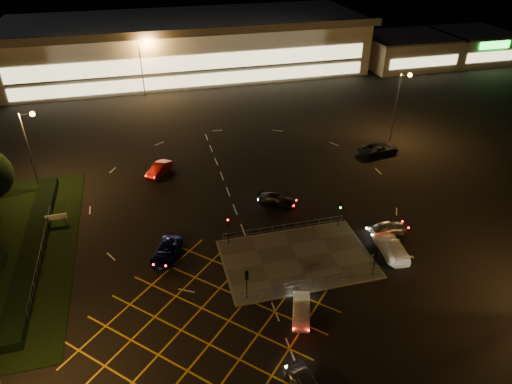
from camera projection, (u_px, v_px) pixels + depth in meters
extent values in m
plane|color=black|center=(272.00, 250.00, 45.69)|extent=(180.00, 180.00, 0.00)
cube|color=#4C4944|center=(297.00, 259.00, 44.44)|extent=(14.00, 9.00, 0.12)
cube|color=black|center=(34.00, 246.00, 45.45)|extent=(2.00, 26.00, 1.00)
cube|color=beige|center=(188.00, 46.00, 94.02)|extent=(70.00, 25.00, 10.00)
cube|color=slate|center=(186.00, 20.00, 91.27)|extent=(72.00, 26.50, 0.60)
cube|color=#FFEAA5|center=(197.00, 63.00, 83.70)|extent=(66.00, 0.20, 3.00)
cube|color=#FFEAA5|center=(198.00, 80.00, 85.39)|extent=(66.00, 0.20, 2.20)
cube|color=beige|center=(406.00, 51.00, 98.32)|extent=(18.00, 14.00, 6.00)
cube|color=slate|center=(409.00, 36.00, 96.66)|extent=(18.80, 14.80, 0.40)
cube|color=#FFEAA5|center=(424.00, 62.00, 92.74)|extent=(15.30, 0.20, 2.00)
cube|color=beige|center=(471.00, 46.00, 101.74)|extent=(14.00, 14.00, 6.00)
cube|color=slate|center=(474.00, 32.00, 100.07)|extent=(14.80, 14.80, 0.40)
cube|color=#FFEAA5|center=(492.00, 57.00, 96.15)|extent=(11.90, 0.20, 2.00)
cube|color=#19E533|center=(495.00, 45.00, 94.80)|extent=(7.00, 0.30, 1.40)
cylinder|color=slate|center=(30.00, 154.00, 52.72)|extent=(0.20, 0.20, 10.00)
cylinder|color=slate|center=(25.00, 114.00, 50.34)|extent=(1.40, 0.12, 0.12)
sphere|color=orange|center=(32.00, 114.00, 50.51)|extent=(0.56, 0.56, 0.56)
cylinder|color=slate|center=(395.00, 109.00, 64.62)|extent=(0.20, 0.20, 10.00)
cylinder|color=slate|center=(406.00, 75.00, 62.23)|extent=(1.40, 0.12, 0.12)
sphere|color=orange|center=(410.00, 75.00, 62.41)|extent=(0.56, 0.56, 0.56)
cylinder|color=slate|center=(142.00, 70.00, 80.37)|extent=(0.20, 0.20, 10.00)
cylinder|color=slate|center=(142.00, 41.00, 77.99)|extent=(1.40, 0.12, 0.12)
sphere|color=orange|center=(146.00, 41.00, 78.16)|extent=(0.56, 0.56, 0.56)
cylinder|color=slate|center=(347.00, 51.00, 90.56)|extent=(0.20, 0.20, 10.00)
cylinder|color=slate|center=(353.00, 26.00, 88.17)|extent=(1.40, 0.12, 0.12)
sphere|color=orange|center=(356.00, 26.00, 88.35)|extent=(0.56, 0.56, 0.56)
cylinder|color=black|center=(247.00, 286.00, 39.05)|extent=(0.10, 0.10, 3.00)
cube|color=black|center=(247.00, 275.00, 38.42)|extent=(0.28, 0.18, 0.90)
sphere|color=#19FF33|center=(246.00, 274.00, 38.52)|extent=(0.16, 0.16, 0.16)
cylinder|color=black|center=(374.00, 262.00, 41.61)|extent=(0.10, 0.10, 3.00)
cube|color=black|center=(376.00, 252.00, 40.98)|extent=(0.28, 0.18, 0.90)
sphere|color=#19FF33|center=(375.00, 251.00, 41.09)|extent=(0.16, 0.16, 0.16)
cylinder|color=black|center=(228.00, 231.00, 45.63)|extent=(0.10, 0.10, 3.00)
cube|color=black|center=(228.00, 222.00, 44.99)|extent=(0.28, 0.18, 0.90)
sphere|color=#FF0C0C|center=(228.00, 222.00, 44.89)|extent=(0.16, 0.16, 0.16)
cylinder|color=black|center=(339.00, 214.00, 48.19)|extent=(0.10, 0.10, 3.00)
cube|color=black|center=(340.00, 205.00, 47.56)|extent=(0.28, 0.18, 0.90)
sphere|color=#19FF33|center=(341.00, 205.00, 47.45)|extent=(0.16, 0.16, 0.16)
imported|color=silver|center=(301.00, 310.00, 37.93)|extent=(2.68, 4.26, 1.32)
imported|color=#0C104A|center=(166.00, 251.00, 44.47)|extent=(3.81, 5.19, 1.31)
imported|color=black|center=(277.00, 200.00, 52.34)|extent=(4.73, 3.97, 1.30)
imported|color=silver|center=(388.00, 228.00, 47.71)|extent=(4.02, 1.69, 1.36)
imported|color=#9A0E0B|center=(159.00, 169.00, 58.44)|extent=(3.81, 4.41, 1.44)
imported|color=black|center=(379.00, 149.00, 63.17)|extent=(5.94, 3.48, 1.55)
imported|color=white|center=(392.00, 247.00, 44.89)|extent=(2.61, 5.50, 1.55)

